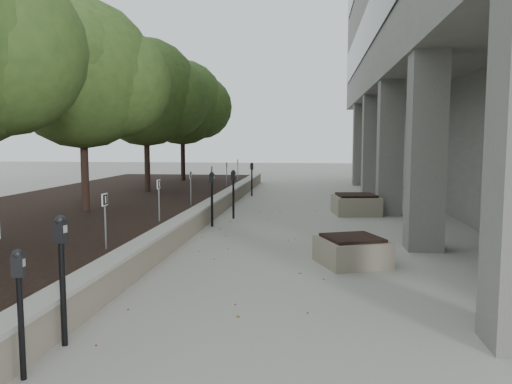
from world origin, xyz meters
The scene contains 20 objects.
ground centered at (0.00, 0.00, 0.00)m, with size 90.00×90.00×0.00m, color #9B968E.
retaining_wall centered at (-1.82, 9.00, 0.25)m, with size 0.39×26.00×0.50m, color gray, non-canonical shape.
planting_bed centered at (-5.50, 9.00, 0.20)m, with size 7.00×26.00×0.40m, color black.
crabapple_tree_3 centered at (-4.80, 8.00, 3.12)m, with size 4.60×4.00×5.44m, color #304D1D, non-canonical shape.
crabapple_tree_4 centered at (-4.80, 13.00, 3.12)m, with size 4.60×4.00×5.44m, color #304D1D, non-canonical shape.
crabapple_tree_5 centered at (-4.80, 18.00, 3.12)m, with size 4.60×4.00×5.44m, color #304D1D, non-canonical shape.
parking_sign_3 centered at (-2.35, 3.50, 0.88)m, with size 0.04×0.22×0.96m, color black, non-canonical shape.
parking_sign_4 centered at (-2.35, 6.50, 0.88)m, with size 0.04×0.22×0.96m, color black, non-canonical shape.
parking_sign_5 centered at (-2.35, 9.50, 0.88)m, with size 0.04×0.22×0.96m, color black, non-canonical shape.
parking_sign_6 centered at (-2.35, 12.50, 0.88)m, with size 0.04×0.22×0.96m, color black, non-canonical shape.
parking_sign_7 centered at (-2.35, 15.50, 0.88)m, with size 0.04×0.22×0.96m, color black, non-canonical shape.
parking_sign_8 centered at (-2.35, 18.50, 0.88)m, with size 0.04×0.22×0.96m, color black, non-canonical shape.
parking_meter_1 centered at (-1.55, -0.34, 0.63)m, with size 0.12×0.09×1.26m, color black, non-canonical shape.
parking_meter_2 centered at (-1.55, 0.46, 0.73)m, with size 0.14×0.10×1.45m, color black, non-canonical shape.
parking_meter_3 centered at (-1.47, 8.23, 0.72)m, with size 0.14×0.10×1.43m, color black, non-canonical shape.
parking_meter_4 centered at (-1.14, 9.62, 0.70)m, with size 0.14×0.10×1.40m, color black, non-canonical shape.
parking_meter_5 centered at (-1.33, 15.48, 0.68)m, with size 0.13×0.10×1.35m, color black, non-canonical shape.
planter_front centered at (1.85, 4.53, 0.26)m, with size 1.11×1.11×0.52m, color gray, non-canonical shape.
planter_back centered at (2.43, 10.91, 0.31)m, with size 1.32×1.32×0.61m, color gray, non-canonical shape.
berry_scatter centered at (-0.10, 5.00, 0.01)m, with size 3.30×14.10×0.02m, color maroon, non-canonical shape.
Camera 1 is at (1.16, -4.66, 2.26)m, focal length 35.71 mm.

